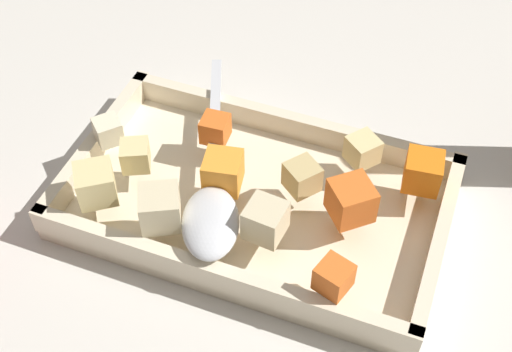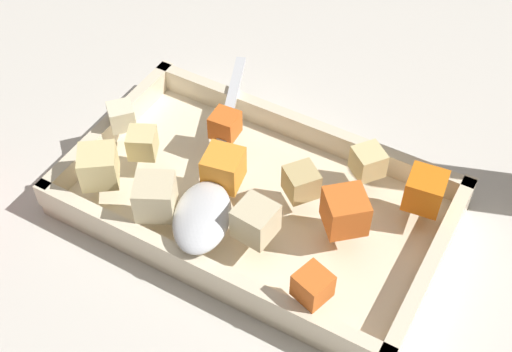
% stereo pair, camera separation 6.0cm
% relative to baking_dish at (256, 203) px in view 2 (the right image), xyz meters
% --- Properties ---
extents(ground_plane, '(4.00, 4.00, 0.00)m').
position_rel_baking_dish_xyz_m(ground_plane, '(-0.01, -0.00, -0.01)').
color(ground_plane, beige).
extents(baking_dish, '(0.34, 0.20, 0.04)m').
position_rel_baking_dish_xyz_m(baking_dish, '(0.00, 0.00, 0.00)').
color(baking_dish, beige).
rests_on(baking_dish, ground_plane).
extents(carrot_chunk_corner_nw, '(0.04, 0.04, 0.03)m').
position_rel_baking_dish_xyz_m(carrot_chunk_corner_nw, '(0.03, 0.01, 0.04)').
color(carrot_chunk_corner_nw, orange).
rests_on(carrot_chunk_corner_nw, baking_dish).
extents(carrot_chunk_near_left, '(0.03, 0.03, 0.02)m').
position_rel_baking_dish_xyz_m(carrot_chunk_near_left, '(0.06, -0.04, 0.04)').
color(carrot_chunk_near_left, orange).
rests_on(carrot_chunk_near_left, baking_dish).
extents(carrot_chunk_mid_left, '(0.03, 0.03, 0.02)m').
position_rel_baking_dish_xyz_m(carrot_chunk_mid_left, '(-0.09, 0.08, 0.04)').
color(carrot_chunk_mid_left, orange).
rests_on(carrot_chunk_mid_left, baking_dish).
extents(carrot_chunk_rim_edge, '(0.05, 0.05, 0.03)m').
position_rel_baking_dish_xyz_m(carrot_chunk_rim_edge, '(-0.09, 0.00, 0.04)').
color(carrot_chunk_rim_edge, orange).
rests_on(carrot_chunk_rim_edge, baking_dish).
extents(carrot_chunk_heap_top, '(0.04, 0.04, 0.03)m').
position_rel_baking_dish_xyz_m(carrot_chunk_heap_top, '(-0.14, -0.05, 0.04)').
color(carrot_chunk_heap_top, orange).
rests_on(carrot_chunk_heap_top, baking_dish).
extents(potato_chunk_front_center, '(0.04, 0.04, 0.03)m').
position_rel_baking_dish_xyz_m(potato_chunk_front_center, '(0.06, 0.07, 0.04)').
color(potato_chunk_front_center, beige).
rests_on(potato_chunk_front_center, baking_dish).
extents(potato_chunk_under_handle, '(0.03, 0.03, 0.03)m').
position_rel_baking_dish_xyz_m(potato_chunk_under_handle, '(-0.03, 0.05, 0.04)').
color(potato_chunk_under_handle, beige).
rests_on(potato_chunk_under_handle, baking_dish).
extents(potato_chunk_far_left, '(0.05, 0.05, 0.03)m').
position_rel_baking_dish_xyz_m(potato_chunk_far_left, '(0.12, 0.06, 0.04)').
color(potato_chunk_far_left, '#E0CC89').
rests_on(potato_chunk_far_left, baking_dish).
extents(potato_chunk_near_spoon, '(0.03, 0.03, 0.02)m').
position_rel_baking_dish_xyz_m(potato_chunk_near_spoon, '(0.15, -0.00, 0.04)').
color(potato_chunk_near_spoon, beige).
rests_on(potato_chunk_near_spoon, baking_dish).
extents(potato_chunk_far_right, '(0.03, 0.03, 0.03)m').
position_rel_baking_dish_xyz_m(potato_chunk_far_right, '(0.11, 0.02, 0.04)').
color(potato_chunk_far_right, '#E0CC89').
rests_on(potato_chunk_far_right, baking_dish).
extents(potato_chunk_corner_sw, '(0.04, 0.04, 0.03)m').
position_rel_baking_dish_xyz_m(potato_chunk_corner_sw, '(-0.04, -0.01, 0.04)').
color(potato_chunk_corner_sw, tan).
rests_on(potato_chunk_corner_sw, baking_dish).
extents(potato_chunk_center, '(0.04, 0.04, 0.03)m').
position_rel_baking_dish_xyz_m(potato_chunk_center, '(-0.08, -0.06, 0.04)').
color(potato_chunk_center, '#E0CC89').
rests_on(potato_chunk_center, baking_dish).
extents(serving_spoon, '(0.12, 0.25, 0.02)m').
position_rel_baking_dish_xyz_m(serving_spoon, '(0.02, 0.05, 0.04)').
color(serving_spoon, silver).
rests_on(serving_spoon, baking_dish).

